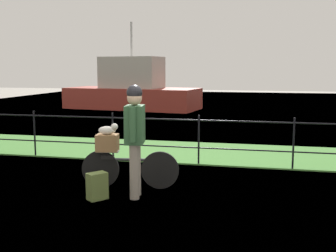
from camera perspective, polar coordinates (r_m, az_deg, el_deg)
ground_plane at (r=6.29m, az=1.22°, el=-9.81°), size 60.00×60.00×0.00m
grass_strip at (r=9.44m, az=5.31°, el=-3.68°), size 27.00×2.40×0.03m
harbor_water at (r=18.54m, az=9.14°, el=1.97°), size 30.00×30.00×0.00m
iron_fence at (r=8.19m, az=4.26°, el=-1.41°), size 18.04×0.04×1.00m
bicycle_main at (r=6.70m, az=-5.41°, el=-5.84°), size 1.56×0.31×0.61m
wooden_crate at (r=6.68m, az=-8.36°, el=-2.29°), size 0.38×0.31×0.27m
terrier_dog at (r=6.64m, az=-8.19°, el=-0.50°), size 0.32×0.18×0.18m
cyclist_person at (r=6.11m, az=-4.59°, el=-0.68°), size 0.32×0.53×1.68m
backpack_on_paving at (r=6.23m, az=-9.73°, el=-8.16°), size 0.31×0.33×0.40m
moored_boat_mid at (r=19.67m, az=-4.98°, el=4.93°), size 6.53×3.23×4.03m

